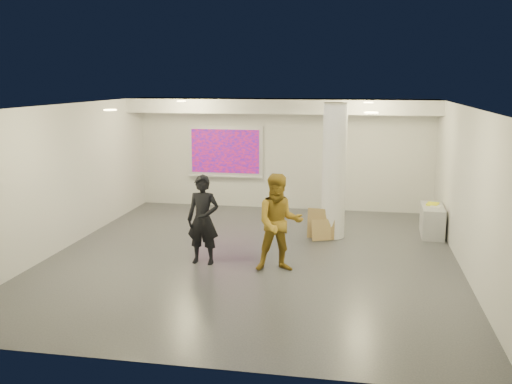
% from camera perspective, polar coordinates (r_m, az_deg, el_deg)
% --- Properties ---
extents(floor, '(8.00, 9.00, 0.01)m').
position_cam_1_polar(floor, '(11.49, -0.36, -6.51)').
color(floor, '#34373B').
rests_on(floor, ground).
extents(ceiling, '(8.00, 9.00, 0.01)m').
position_cam_1_polar(ceiling, '(10.95, -0.38, 8.61)').
color(ceiling, silver).
rests_on(ceiling, floor).
extents(wall_back, '(8.00, 0.01, 3.00)m').
position_cam_1_polar(wall_back, '(15.51, 2.73, 3.81)').
color(wall_back, silver).
rests_on(wall_back, floor).
extents(wall_front, '(8.00, 0.01, 3.00)m').
position_cam_1_polar(wall_front, '(6.87, -7.40, -5.80)').
color(wall_front, silver).
rests_on(wall_front, floor).
extents(wall_left, '(0.01, 9.00, 3.00)m').
position_cam_1_polar(wall_left, '(12.49, -18.72, 1.42)').
color(wall_left, silver).
rests_on(wall_left, floor).
extents(wall_right, '(0.01, 9.00, 3.00)m').
position_cam_1_polar(wall_right, '(11.11, 20.35, 0.15)').
color(wall_right, silver).
rests_on(wall_right, floor).
extents(soffit_band, '(8.00, 1.10, 0.36)m').
position_cam_1_polar(soffit_band, '(14.85, 2.49, 8.60)').
color(soffit_band, silver).
rests_on(soffit_band, ceiling).
extents(downlight_nw, '(0.22, 0.22, 0.02)m').
position_cam_1_polar(downlight_nw, '(13.92, -7.47, 9.00)').
color(downlight_nw, '#F6DE92').
rests_on(downlight_nw, ceiling).
extents(downlight_ne, '(0.22, 0.22, 0.02)m').
position_cam_1_polar(downlight_ne, '(13.26, 11.18, 8.77)').
color(downlight_ne, '#F6DE92').
rests_on(downlight_ne, ceiling).
extents(downlight_sw, '(0.22, 0.22, 0.02)m').
position_cam_1_polar(downlight_sw, '(10.19, -14.38, 7.95)').
color(downlight_sw, '#F6DE92').
rests_on(downlight_sw, ceiling).
extents(downlight_se, '(0.22, 0.22, 0.02)m').
position_cam_1_polar(downlight_se, '(9.26, 11.45, 7.79)').
color(downlight_se, '#F6DE92').
rests_on(downlight_se, ceiling).
extents(column, '(0.52, 0.52, 3.00)m').
position_cam_1_polar(column, '(12.72, 7.81, 2.08)').
color(column, white).
rests_on(column, floor).
extents(projection_screen, '(2.10, 0.13, 1.42)m').
position_cam_1_polar(projection_screen, '(15.75, -3.08, 4.02)').
color(projection_screen, silver).
rests_on(projection_screen, wall_back).
extents(credenza, '(0.53, 1.18, 0.68)m').
position_cam_1_polar(credenza, '(13.57, 17.20, -2.76)').
color(credenza, '#A1A4A7').
rests_on(credenza, floor).
extents(papers_stack, '(0.28, 0.32, 0.02)m').
position_cam_1_polar(papers_stack, '(13.46, 17.52, -1.38)').
color(papers_stack, white).
rests_on(papers_stack, credenza).
extents(postit_pad, '(0.34, 0.40, 0.03)m').
position_cam_1_polar(postit_pad, '(13.65, 17.25, -1.15)').
color(postit_pad, yellow).
rests_on(postit_pad, credenza).
extents(cardboard_back, '(0.63, 0.20, 0.67)m').
position_cam_1_polar(cardboard_back, '(12.78, 6.53, -3.18)').
color(cardboard_back, '#997C47').
rests_on(cardboard_back, floor).
extents(cardboard_front, '(0.46, 0.32, 0.47)m').
position_cam_1_polar(cardboard_front, '(12.66, 6.54, -3.80)').
color(cardboard_front, '#997C47').
rests_on(cardboard_front, floor).
extents(woman, '(0.65, 0.45, 1.72)m').
position_cam_1_polar(woman, '(10.94, -5.31, -2.78)').
color(woman, black).
rests_on(woman, floor).
extents(man, '(1.03, 0.89, 1.82)m').
position_cam_1_polar(man, '(10.47, 2.34, -3.11)').
color(man, olive).
rests_on(man, floor).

